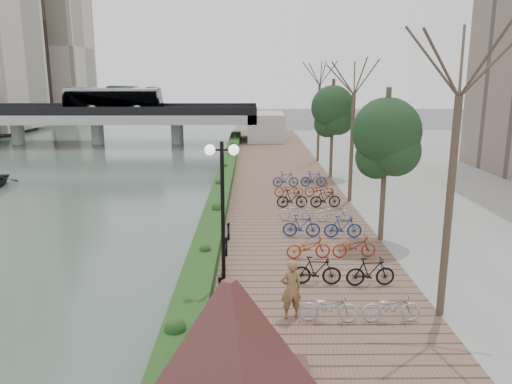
{
  "coord_description": "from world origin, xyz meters",
  "views": [
    {
      "loc": [
        2.39,
        -11.61,
        7.37
      ],
      "look_at": [
        2.62,
        11.77,
        2.0
      ],
      "focal_mm": 35.0,
      "sensor_mm": 36.0,
      "label": 1
    }
  ],
  "objects_px": {
    "granite_monument": "(230,347)",
    "pedestrian": "(291,289)",
    "lamppost": "(222,189)",
    "motorcycle": "(253,357)"
  },
  "relations": [
    {
      "from": "lamppost",
      "to": "motorcycle",
      "type": "relative_size",
      "value": 2.77
    },
    {
      "from": "lamppost",
      "to": "pedestrian",
      "type": "height_order",
      "value": "lamppost"
    },
    {
      "from": "lamppost",
      "to": "pedestrian",
      "type": "distance_m",
      "value": 3.56
    },
    {
      "from": "granite_monument",
      "to": "pedestrian",
      "type": "bearing_deg",
      "value": 69.24
    },
    {
      "from": "granite_monument",
      "to": "lamppost",
      "type": "height_order",
      "value": "lamppost"
    },
    {
      "from": "lamppost",
      "to": "pedestrian",
      "type": "relative_size",
      "value": 2.82
    },
    {
      "from": "granite_monument",
      "to": "lamppost",
      "type": "distance_m",
      "value": 5.7
    },
    {
      "from": "lamppost",
      "to": "motorcycle",
      "type": "height_order",
      "value": "lamppost"
    },
    {
      "from": "lamppost",
      "to": "motorcycle",
      "type": "bearing_deg",
      "value": -77.84
    },
    {
      "from": "motorcycle",
      "to": "pedestrian",
      "type": "bearing_deg",
      "value": 51.12
    }
  ]
}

